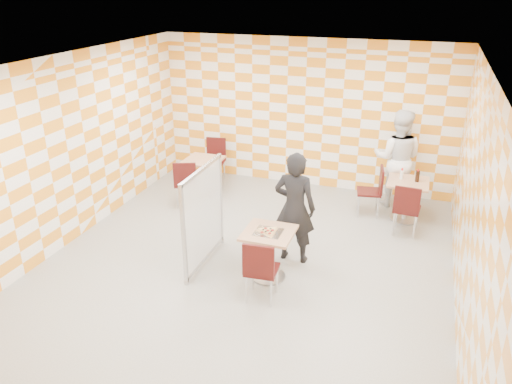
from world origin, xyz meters
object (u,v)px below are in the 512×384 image
second_table (407,194)px  man_dark (295,208)px  man_white (397,158)px  soda_bottle (417,176)px  chair_second_side (375,187)px  chair_main_front (260,267)px  partition (203,216)px  chair_empty_far (215,156)px  main_table (269,247)px  chair_second_front (407,206)px  sport_bottle (402,174)px  empty_table (204,171)px  chair_empty_near (186,180)px

second_table → man_dark: size_ratio=0.43×
man_white → soda_bottle: (0.40, -0.62, -0.08)m
chair_second_side → man_white: bearing=63.5°
second_table → chair_main_front: bearing=-117.3°
chair_second_side → partition: partition is taller
chair_second_side → chair_empty_far: same height
main_table → chair_second_front: (1.78, 1.98, 0.04)m
second_table → sport_bottle: sport_bottle is taller
chair_second_front → man_white: size_ratio=0.50×
chair_main_front → soda_bottle: bearing=61.0°
empty_table → main_table: bearing=-49.0°
chair_main_front → chair_second_front: size_ratio=1.00×
chair_empty_near → chair_empty_far: bearing=90.6°
chair_main_front → chair_second_side: bearing=71.4°
soda_bottle → partition: bearing=-139.1°
chair_main_front → chair_second_side: size_ratio=1.00×
empty_table → chair_main_front: bearing=-54.1°
chair_second_front → soda_bottle: 0.73m
chair_second_front → partition: size_ratio=0.60×
main_table → second_table: bearing=56.2°
main_table → partition: partition is taller
chair_main_front → chair_empty_far: 4.51m
chair_empty_far → chair_main_front: bearing=-59.1°
soda_bottle → chair_second_side: bearing=-179.8°
partition → man_white: size_ratio=0.83×
main_table → chair_second_side: (1.18, 2.63, 0.04)m
empty_table → man_dark: bearing=-38.1°
chair_second_front → sport_bottle: bearing=103.2°
chair_empty_near → soda_bottle: 4.19m
second_table → empty_table: (-3.89, -0.13, 0.00)m
man_white → chair_empty_near: bearing=22.5°
man_dark → empty_table: bearing=-36.9°
chair_empty_near → chair_empty_far: 1.43m
man_dark → man_white: 2.92m
second_table → man_white: man_white is taller
chair_empty_far → main_table: bearing=-55.5°
chair_empty_far → man_white: size_ratio=0.50×
man_white → second_table: bearing=113.5°
empty_table → partition: size_ratio=0.48×
chair_empty_near → man_dark: 2.72m
main_table → chair_empty_far: size_ratio=0.81×
chair_second_side → man_dark: man_dark is taller
chair_second_front → chair_empty_near: (-4.00, -0.16, 0.00)m
chair_second_side → main_table: bearing=-114.1°
man_dark → man_white: man_white is taller
chair_empty_far → man_dark: (2.44, -2.63, 0.33)m
chair_empty_far → soda_bottle: size_ratio=4.02×
empty_table → sport_bottle: (3.76, 0.21, 0.33)m
chair_empty_far → chair_empty_near: bearing=-89.4°
empty_table → sport_bottle: bearing=3.2°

